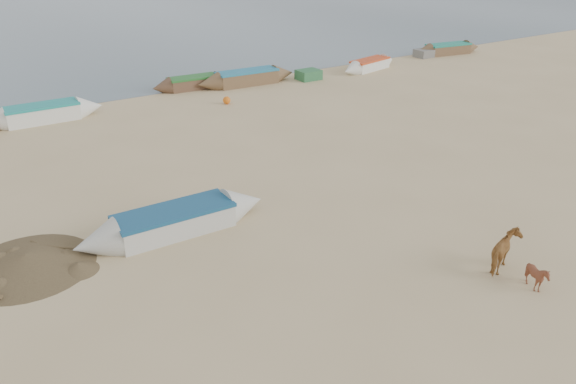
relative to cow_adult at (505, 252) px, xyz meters
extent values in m
plane|color=tan|center=(-3.52, 2.26, -0.60)|extent=(140.00, 140.00, 0.00)
imported|color=#9A6732|center=(0.00, 0.00, 0.00)|extent=(1.56, 1.18, 1.20)
imported|color=brown|center=(-0.09, -1.15, -0.18)|extent=(1.00, 0.96, 0.85)
cone|color=brown|center=(-11.79, 7.92, -0.39)|extent=(5.21, 5.21, 0.43)
sphere|color=orange|center=(1.26, 20.02, -0.38)|extent=(0.44, 0.44, 0.44)
cube|color=#2F693E|center=(8.58, 22.19, -0.28)|extent=(1.50, 1.20, 0.64)
cube|color=slate|center=(20.39, 23.14, -0.30)|extent=(1.30, 1.20, 0.60)
camera|label=1|loc=(-13.09, -8.32, 8.60)|focal=35.00mm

